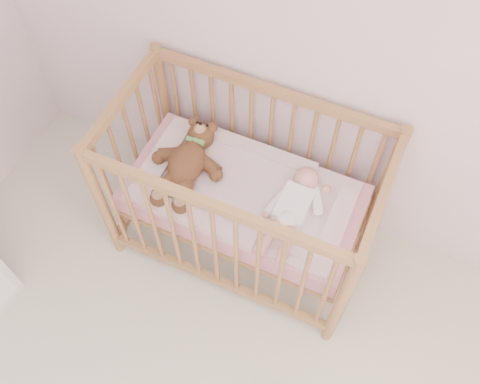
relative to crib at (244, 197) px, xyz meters
The scene contains 6 objects.
wall_back 1.02m from the crib, 44.42° to the left, with size 4.00×0.02×2.70m, color silver.
crib is the anchor object (origin of this frame).
mattress 0.01m from the crib, ahead, with size 1.22×0.62×0.13m, color pink.
blanket 0.06m from the crib, ahead, with size 1.10×0.58×0.06m, color #EDA3AE, non-canonical shape.
baby 0.31m from the crib, ahead, with size 0.28×0.58×0.14m, color white, non-canonical shape.
teddy_bear 0.35m from the crib, behind, with size 0.41×0.58×0.16m, color brown, non-canonical shape.
Camera 1 is at (0.17, 0.26, 2.90)m, focal length 40.00 mm.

